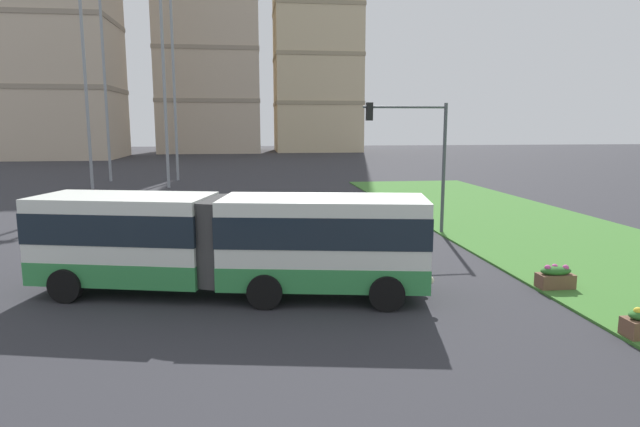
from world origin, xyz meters
The scene contains 6 objects.
articulated_bus centered at (-3.02, 13.85, 1.65)m, with size 12.06×4.94×3.00m.
car_black_sedan centered at (-6.04, 18.46, 0.75)m, with size 4.60×2.49×1.58m.
flower_planter_4 centered at (7.01, 12.92, 0.43)m, with size 1.10×0.56×0.74m.
traffic_light_far_right centered at (5.34, 22.00, 4.19)m, with size 3.96×0.28×6.10m.
apartment_tower_westcentre centered at (-9.31, 104.19, 26.74)m, with size 18.22×18.47×53.44m.
apartment_tower_centre centered at (10.77, 103.62, 26.03)m, with size 16.07×14.32×52.02m.
Camera 1 is at (-2.40, -2.41, 5.12)m, focal length 30.55 mm.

